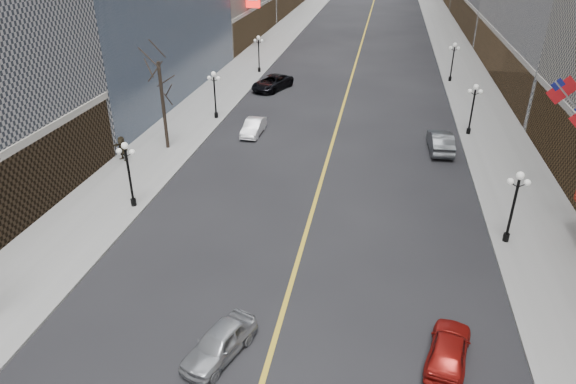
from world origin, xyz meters
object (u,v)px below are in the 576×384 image
at_px(streetlamp_west_1, 128,168).
at_px(streetlamp_west_2, 214,90).
at_px(streetlamp_east_3, 453,58).
at_px(car_nb_near, 219,343).
at_px(streetlamp_west_3, 259,50).
at_px(car_sb_far, 440,141).
at_px(car_sb_mid, 449,349).
at_px(streetlamp_east_2, 473,104).
at_px(car_nb_far, 272,83).
at_px(car_nb_mid, 253,127).
at_px(streetlamp_east_1, 515,200).

bearing_deg(streetlamp_west_1, streetlamp_west_2, 90.00).
height_order(streetlamp_east_3, car_nb_near, streetlamp_east_3).
xyz_separation_m(streetlamp_west_3, car_sb_far, (20.80, -22.19, -2.07)).
xyz_separation_m(streetlamp_east_3, streetlamp_west_2, (-23.60, -18.00, 0.00)).
xyz_separation_m(streetlamp_east_3, car_sb_mid, (-4.22, -46.29, -2.21)).
bearing_deg(car_sb_mid, streetlamp_east_3, -82.81).
xyz_separation_m(streetlamp_east_3, car_nb_near, (-13.97, -47.72, -2.21)).
bearing_deg(streetlamp_west_3, car_sb_far, -46.85).
xyz_separation_m(streetlamp_east_3, car_sb_far, (-2.80, -22.19, -2.07)).
distance_m(streetlamp_east_2, streetlamp_west_1, 29.68).
bearing_deg(car_sb_far, car_nb_far, -43.52).
bearing_deg(car_nb_near, streetlamp_west_1, 149.50).
distance_m(streetlamp_west_2, car_nb_mid, 6.07).
bearing_deg(car_sb_mid, streetlamp_east_1, -99.91).
bearing_deg(car_sb_far, car_nb_mid, -5.80).
height_order(streetlamp_west_3, car_sb_far, streetlamp_west_3).
bearing_deg(streetlamp_east_3, streetlamp_west_2, -142.67).
relative_size(streetlamp_east_1, car_sb_far, 0.90).
relative_size(streetlamp_east_2, streetlamp_east_3, 1.00).
xyz_separation_m(streetlamp_west_2, streetlamp_west_3, (0.00, 18.00, 0.00)).
bearing_deg(car_nb_mid, car_sb_far, -2.04).
bearing_deg(streetlamp_west_1, streetlamp_east_3, 56.75).
bearing_deg(car_nb_near, streetlamp_east_1, 60.10).
bearing_deg(streetlamp_east_1, streetlamp_west_2, 142.67).
distance_m(streetlamp_east_3, car_sb_far, 22.46).
xyz_separation_m(car_nb_mid, car_sb_mid, (14.80, -24.97, 0.01)).
bearing_deg(streetlamp_east_2, streetlamp_west_2, 180.00).
relative_size(car_sb_mid, car_sb_far, 0.81).
bearing_deg(streetlamp_east_2, car_nb_near, -115.17).
relative_size(streetlamp_west_1, car_nb_mid, 1.09).
height_order(streetlamp_east_2, streetlamp_west_1, same).
height_order(streetlamp_west_1, car_sb_mid, streetlamp_west_1).
height_order(streetlamp_east_1, car_nb_mid, streetlamp_east_1).
bearing_deg(streetlamp_east_3, streetlamp_west_1, -123.25).
bearing_deg(streetlamp_east_2, streetlamp_west_1, -142.67).
bearing_deg(streetlamp_west_1, streetlamp_east_1, 0.00).
relative_size(streetlamp_west_1, car_sb_far, 0.90).
height_order(streetlamp_east_1, car_nb_far, streetlamp_east_1).
bearing_deg(streetlamp_west_3, streetlamp_east_3, 0.00).
xyz_separation_m(streetlamp_east_1, car_nb_far, (-20.38, 28.97, -2.09)).
bearing_deg(streetlamp_east_1, car_nb_mid, 142.36).
xyz_separation_m(streetlamp_west_1, streetlamp_west_3, (0.00, 36.00, 0.00)).
height_order(streetlamp_west_3, car_nb_near, streetlamp_west_3).
bearing_deg(streetlamp_west_2, streetlamp_west_1, -90.00).
bearing_deg(car_sb_far, car_nb_near, 63.63).
xyz_separation_m(streetlamp_east_1, streetlamp_east_3, (0.00, 36.00, 0.00)).
bearing_deg(streetlamp_east_3, car_sb_mid, -95.22).
relative_size(streetlamp_east_3, streetlamp_west_3, 1.00).
bearing_deg(streetlamp_west_2, streetlamp_east_2, 0.00).
xyz_separation_m(streetlamp_west_1, car_sb_mid, (19.38, -10.29, -2.21)).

